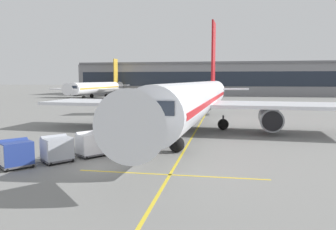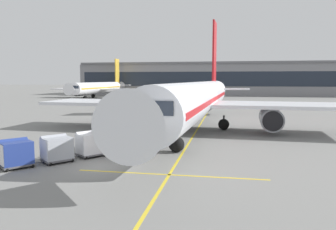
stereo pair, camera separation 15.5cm
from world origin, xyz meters
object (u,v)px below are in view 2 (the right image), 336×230
baggage_cart_third (16,153)px  safety_cone_wingtip (134,127)px  parked_airplane (198,100)px  ground_crew_by_loader (83,145)px  safety_cone_engine_keepout (144,126)px  baggage_cart_second (57,148)px  baggage_cart_lead (91,143)px  distant_airplane (99,88)px  ground_crew_by_carts (99,137)px  belt_loader (133,140)px

baggage_cart_third → safety_cone_wingtip: size_ratio=4.14×
parked_airplane → baggage_cart_third: 21.39m
parked_airplane → safety_cone_wingtip: bearing=-174.8°
ground_crew_by_loader → safety_cone_engine_keepout: size_ratio=2.24×
baggage_cart_third → safety_cone_engine_keepout: (4.21, 17.90, -0.62)m
ground_crew_by_loader → safety_cone_wingtip: 14.49m
safety_cone_engine_keepout → safety_cone_wingtip: size_ratio=1.23×
baggage_cart_second → safety_cone_engine_keepout: (2.26, 16.04, -0.62)m
baggage_cart_second → safety_cone_engine_keepout: bearing=82.0°
baggage_cart_lead → safety_cone_engine_keepout: size_ratio=3.38×
ground_crew_by_loader → distant_airplane: bearing=111.1°
ground_crew_by_loader → safety_cone_wingtip: size_ratio=2.75×
safety_cone_wingtip → safety_cone_engine_keepout: bearing=5.9°
baggage_cart_second → ground_crew_by_carts: size_ratio=1.51×
ground_crew_by_loader → ground_crew_by_carts: bearing=93.2°
parked_airplane → safety_cone_engine_keepout: bearing=-174.9°
distant_airplane → baggage_cart_third: bearing=-71.8°
ground_crew_by_carts → safety_cone_wingtip: 11.00m
baggage_cart_lead → safety_cone_wingtip: 13.83m
safety_cone_wingtip → ground_crew_by_carts: bearing=-89.6°
belt_loader → safety_cone_wingtip: belt_loader is taller
baggage_cart_third → safety_cone_engine_keepout: baggage_cart_third is taller
baggage_cart_second → ground_crew_by_carts: baggage_cart_second is taller
baggage_cart_second → ground_crew_by_loader: size_ratio=1.51×
parked_airplane → ground_crew_by_loader: bearing=-115.5°
parked_airplane → distant_airplane: (-36.28, 60.08, -0.36)m
parked_airplane → baggage_cart_second: bearing=-117.3°
safety_cone_wingtip → distant_airplane: bearing=115.4°
safety_cone_wingtip → distant_airplane: (-28.79, 60.76, 2.90)m
parked_airplane → ground_crew_by_carts: (-7.41, -11.66, -2.57)m
ground_crew_by_carts → distant_airplane: 77.36m
ground_crew_by_loader → safety_cone_engine_keepout: ground_crew_by_loader is taller
parked_airplane → belt_loader: parked_airplane is taller
ground_crew_by_loader → safety_cone_wingtip: bearing=91.1°
parked_airplane → baggage_cart_lead: size_ratio=17.95×
parked_airplane → safety_cone_engine_keepout: (-6.30, -0.56, -3.19)m
belt_loader → ground_crew_by_loader: size_ratio=2.98×
safety_cone_engine_keepout → ground_crew_by_carts: bearing=-95.7°
belt_loader → distant_airplane: 78.57m
parked_airplane → safety_cone_engine_keepout: size_ratio=60.62×
baggage_cart_second → ground_crew_by_carts: bearing=76.8°
belt_loader → baggage_cart_lead: (-2.54, -2.80, 0.17)m
belt_loader → ground_crew_by_carts: bearing=179.6°
parked_airplane → distant_airplane: bearing=121.1°
baggage_cart_lead → ground_crew_by_carts: bearing=100.1°
ground_crew_by_carts → safety_cone_wingtip: bearing=90.4°
baggage_cart_third → distant_airplane: bearing=108.2°
belt_loader → distant_airplane: distant_airplane is taller
baggage_cart_third → ground_crew_by_loader: baggage_cart_third is taller
safety_cone_engine_keepout → parked_airplane: bearing=5.1°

